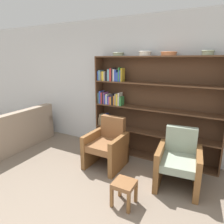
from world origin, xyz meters
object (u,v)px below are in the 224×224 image
at_px(bookshelf, 144,108).
at_px(bowl_cream, 145,53).
at_px(footstool, 124,187).
at_px(couch, 14,134).
at_px(bowl_olive, 118,54).
at_px(bowl_brass, 208,52).
at_px(armchair_leather, 107,145).
at_px(armchair_cushioned, 179,162).
at_px(bowl_sage, 169,53).

relative_size(bookshelf, bowl_cream, 10.77).
height_order(bowl_cream, footstool, bowl_cream).
bearing_deg(couch, footstool, -101.82).
bearing_deg(bowl_cream, couch, -160.01).
distance_m(bowl_olive, couch, 2.94).
bearing_deg(bowl_brass, armchair_leather, -155.15).
relative_size(armchair_cushioned, footstool, 2.59).
relative_size(bookshelf, footstool, 7.17).
xyz_separation_m(bowl_cream, armchair_cushioned, (0.86, -0.68, -1.64)).
height_order(bowl_olive, armchair_leather, bowl_olive).
distance_m(bowl_cream, couch, 3.37).
bearing_deg(bowl_brass, footstool, -116.01).
xyz_separation_m(bowl_cream, armchair_leather, (-0.42, -0.68, -1.64)).
bearing_deg(footstool, armchair_cushioned, 56.27).
distance_m(bowl_olive, armchair_leather, 1.78).
bearing_deg(footstool, bowl_cream, 101.93).
bearing_deg(bowl_cream, bowl_sage, 0.00).
bearing_deg(armchair_cushioned, footstool, 49.98).
xyz_separation_m(bowl_olive, bowl_cream, (0.55, 0.00, 0.01)).
xyz_separation_m(bookshelf, bowl_sage, (0.42, -0.03, 1.03)).
bearing_deg(armchair_leather, bowl_sage, -141.00).
height_order(bookshelf, bowl_brass, bowl_brass).
bearing_deg(bowl_sage, footstool, -94.37).
relative_size(couch, footstool, 5.19).
xyz_separation_m(bowl_olive, bowl_brass, (1.60, 0.00, 0.01)).
bearing_deg(armchair_leather, bowl_cream, -121.43).
xyz_separation_m(bookshelf, footstool, (0.31, -1.52, -0.73)).
relative_size(bowl_sage, armchair_cushioned, 0.31).
xyz_separation_m(bookshelf, bowl_brass, (1.04, -0.03, 1.04)).
distance_m(bookshelf, bowl_olive, 1.18).
height_order(bowl_cream, armchair_leather, bowl_cream).
height_order(bowl_cream, bowl_brass, bowl_cream).
bearing_deg(couch, armchair_cushioned, -87.32).
bearing_deg(armchair_leather, armchair_cushioned, -179.57).
relative_size(bowl_cream, bowl_brass, 1.14).
distance_m(bowl_brass, couch, 4.26).
xyz_separation_m(bowl_brass, armchair_leather, (-1.47, -0.68, -1.64)).
distance_m(bookshelf, bowl_sage, 1.12).
relative_size(bowl_brass, footstool, 0.58).
height_order(bookshelf, bowl_cream, bowl_cream).
distance_m(bowl_olive, bowl_brass, 1.60).
height_order(bowl_sage, bowl_brass, bowl_brass).
relative_size(bookshelf, bowl_olive, 10.95).
bearing_deg(armchair_leather, bowl_brass, -154.71).
distance_m(bookshelf, couch, 2.98).
relative_size(bowl_olive, bowl_cream, 0.98).
relative_size(bookshelf, bowl_brass, 12.29).
bearing_deg(armchair_cushioned, armchair_leather, -6.31).
height_order(bookshelf, couch, bookshelf).
height_order(bowl_olive, bowl_sage, same).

